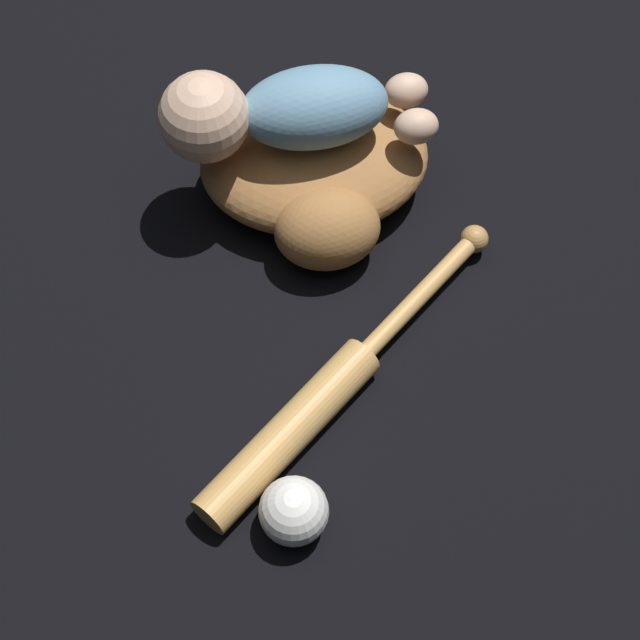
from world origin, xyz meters
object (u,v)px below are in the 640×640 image
baby_figure (278,111)px  baseball (294,511)px  baseball_glove (316,170)px  baseball_bat (319,402)px

baby_figure → baseball: baby_figure is taller
baseball_glove → baby_figure: 0.11m
baseball_glove → baseball: bearing=60.6°
baseball_glove → baseball_bat: 0.32m
baby_figure → baseball_bat: size_ratio=0.72×
baseball_bat → baseball: (0.09, 0.11, 0.01)m
baby_figure → baseball: 0.49m
baby_figure → baseball: (0.19, 0.44, -0.12)m
baseball_glove → baseball: (0.23, 0.40, -0.01)m
baseball_glove → baseball: size_ratio=4.60×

